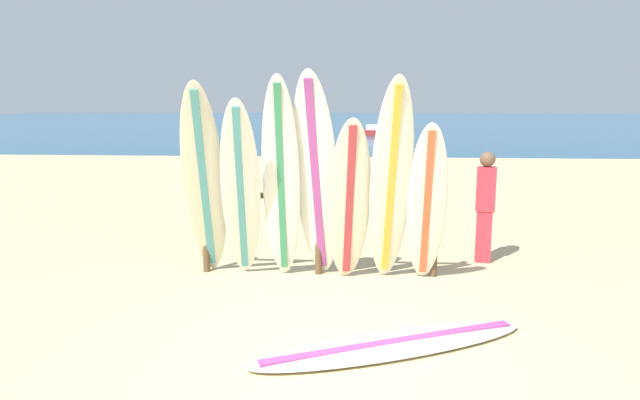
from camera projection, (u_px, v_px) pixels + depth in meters
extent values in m
plane|color=#CCB784|center=(332.00, 371.00, 4.69)|extent=(120.00, 120.00, 0.00)
cube|color=#1E5984|center=(357.00, 121.00, 61.65)|extent=(120.00, 80.00, 0.01)
cylinder|color=brown|center=(205.00, 228.00, 7.32)|extent=(0.09, 0.09, 1.19)
cylinder|color=brown|center=(318.00, 230.00, 7.22)|extent=(0.09, 0.09, 1.19)
cylinder|color=brown|center=(435.00, 232.00, 7.12)|extent=(0.09, 0.09, 1.19)
cylinder|color=brown|center=(318.00, 196.00, 7.14)|extent=(3.09, 0.08, 0.08)
ellipsoid|color=beige|center=(204.00, 183.00, 6.84)|extent=(0.64, 1.11, 2.49)
cube|color=teal|center=(204.00, 183.00, 6.84)|extent=(0.21, 0.99, 2.29)
ellipsoid|color=white|center=(241.00, 192.00, 6.78)|extent=(0.61, 1.06, 2.29)
cube|color=teal|center=(241.00, 192.00, 6.78)|extent=(0.21, 0.94, 2.11)
ellipsoid|color=white|center=(281.00, 181.00, 6.81)|extent=(0.49, 0.73, 2.56)
cube|color=#388C59|center=(281.00, 181.00, 6.81)|extent=(0.10, 0.68, 2.36)
ellipsoid|color=white|center=(316.00, 178.00, 6.83)|extent=(0.70, 0.88, 2.61)
cube|color=#A53F8C|center=(316.00, 178.00, 6.83)|extent=(0.24, 0.75, 2.41)
ellipsoid|color=beige|center=(349.00, 202.00, 6.78)|extent=(0.61, 0.68, 2.06)
cube|color=#B73338|center=(349.00, 202.00, 6.78)|extent=(0.18, 0.59, 1.90)
ellipsoid|color=silver|center=(391.00, 184.00, 6.62)|extent=(0.58, 0.97, 2.54)
cube|color=gold|center=(391.00, 184.00, 6.62)|extent=(0.17, 0.88, 2.34)
ellipsoid|color=white|center=(427.00, 205.00, 6.70)|extent=(0.50, 0.76, 2.02)
cube|color=#CC5933|center=(427.00, 205.00, 6.70)|extent=(0.11, 0.70, 1.86)
ellipsoid|color=silver|center=(393.00, 345.00, 5.12)|extent=(2.74, 1.64, 0.07)
cube|color=#A53F8C|center=(393.00, 345.00, 5.12)|extent=(2.35, 1.12, 0.08)
cube|color=#D8333F|center=(483.00, 237.00, 7.80)|extent=(0.22, 0.16, 0.73)
cube|color=#D8333F|center=(486.00, 189.00, 7.68)|extent=(0.27, 0.19, 0.62)
sphere|color=brown|center=(488.00, 159.00, 7.61)|extent=(0.21, 0.21, 0.21)
cube|color=#B22D28|center=(374.00, 133.00, 36.08)|extent=(2.61, 1.54, 0.35)
cube|color=silver|center=(374.00, 127.00, 36.02)|extent=(1.02, 0.86, 0.36)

